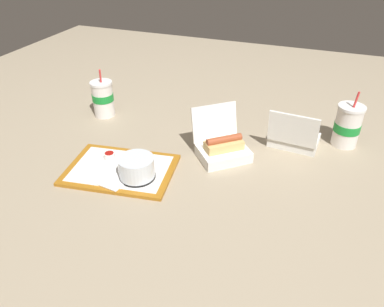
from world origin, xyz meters
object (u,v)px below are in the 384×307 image
(cake_container, at_px, (137,168))
(ketchup_cup, at_px, (110,156))
(clamshell_hotdog_corner, at_px, (222,147))
(soda_cup_front, at_px, (103,98))
(soda_cup_corner, at_px, (347,126))
(plastic_fork, at_px, (118,155))
(food_tray, at_px, (121,170))
(clamshell_sandwich_left, at_px, (294,135))

(cake_container, distance_m, ketchup_cup, 0.16)
(cake_container, xyz_separation_m, clamshell_hotdog_corner, (0.23, 0.24, -0.01))
(soda_cup_front, distance_m, soda_cup_corner, 1.02)
(ketchup_cup, relative_size, clamshell_hotdog_corner, 0.16)
(plastic_fork, height_order, clamshell_hotdog_corner, clamshell_hotdog_corner)
(clamshell_hotdog_corner, bearing_deg, food_tray, -144.96)
(cake_container, bearing_deg, soda_cup_corner, 37.29)
(plastic_fork, relative_size, soda_cup_corner, 0.49)
(soda_cup_corner, bearing_deg, clamshell_hotdog_corner, -148.96)
(clamshell_hotdog_corner, distance_m, clamshell_sandwich_left, 0.29)
(clamshell_sandwich_left, bearing_deg, cake_container, -138.13)
(cake_container, height_order, plastic_fork, cake_container)
(plastic_fork, relative_size, soda_cup_front, 0.51)
(plastic_fork, distance_m, clamshell_hotdog_corner, 0.38)
(cake_container, relative_size, soda_cup_corner, 0.55)
(food_tray, bearing_deg, cake_container, -17.58)
(clamshell_sandwich_left, xyz_separation_m, soda_cup_corner, (0.18, 0.08, 0.04))
(plastic_fork, bearing_deg, ketchup_cup, -112.60)
(soda_cup_corner, bearing_deg, soda_cup_front, -174.00)
(soda_cup_front, bearing_deg, cake_container, -46.70)
(ketchup_cup, xyz_separation_m, clamshell_hotdog_corner, (0.37, 0.18, 0.01))
(clamshell_sandwich_left, distance_m, soda_cup_corner, 0.20)
(food_tray, bearing_deg, ketchup_cup, 149.34)
(cake_container, distance_m, plastic_fork, 0.16)
(clamshell_sandwich_left, distance_m, soda_cup_front, 0.83)
(cake_container, xyz_separation_m, plastic_fork, (-0.13, 0.09, -0.03))
(cake_container, relative_size, ketchup_cup, 3.09)
(clamshell_hotdog_corner, height_order, clamshell_sandwich_left, clamshell_hotdog_corner)
(plastic_fork, distance_m, clamshell_sandwich_left, 0.67)
(cake_container, distance_m, soda_cup_front, 0.53)
(food_tray, bearing_deg, soda_cup_front, 128.25)
(food_tray, relative_size, ketchup_cup, 10.07)
(cake_container, height_order, soda_cup_corner, soda_cup_corner)
(ketchup_cup, height_order, soda_cup_front, soda_cup_front)
(food_tray, xyz_separation_m, clamshell_sandwich_left, (0.54, 0.39, 0.04))
(food_tray, xyz_separation_m, soda_cup_corner, (0.73, 0.47, 0.08))
(food_tray, distance_m, clamshell_hotdog_corner, 0.38)
(ketchup_cup, distance_m, plastic_fork, 0.04)
(plastic_fork, bearing_deg, clamshell_sandwich_left, 40.20)
(soda_cup_front, xyz_separation_m, soda_cup_corner, (1.01, 0.11, 0.00))
(clamshell_hotdog_corner, bearing_deg, clamshell_sandwich_left, 36.56)
(ketchup_cup, height_order, clamshell_hotdog_corner, clamshell_hotdog_corner)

